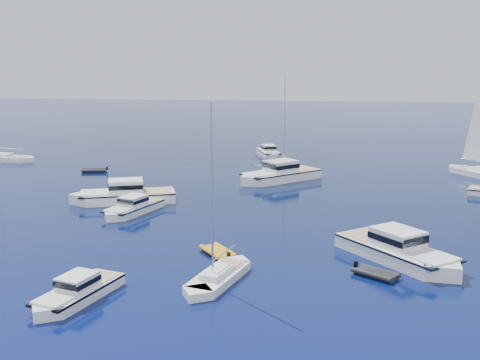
{
  "coord_description": "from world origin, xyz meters",
  "views": [
    {
      "loc": [
        4.0,
        -35.38,
        14.92
      ],
      "look_at": [
        -5.93,
        26.76,
        2.2
      ],
      "focal_mm": 43.24,
      "sensor_mm": 36.0,
      "label": 1
    }
  ],
  "objects": [
    {
      "name": "motor_cruiser_distant",
      "position": [
        -2.57,
        37.86,
        0.0
      ],
      "size": [
        11.86,
        11.85,
        3.37
      ],
      "primitive_type": null,
      "rotation": [
        0.0,
        0.0,
        2.36
      ],
      "color": "white",
      "rests_on": "ground"
    },
    {
      "name": "tender_yellow",
      "position": [
        -4.65,
        7.63,
        0.0
      ],
      "size": [
        3.87,
        4.17,
        0.95
      ],
      "primitive_type": null,
      "rotation": [
        0.0,
        0.0,
        0.66
      ],
      "color": "orange",
      "rests_on": "ground"
    },
    {
      "name": "sailboat_fore",
      "position": [
        -3.5,
        2.03,
        0.0
      ],
      "size": [
        4.44,
        9.15,
        13.02
      ],
      "primitive_type": null,
      "rotation": [
        0.0,
        0.0,
        2.89
      ],
      "color": "white",
      "rests_on": "ground"
    },
    {
      "name": "tender_grey_near",
      "position": [
        7.41,
        4.68,
        0.0
      ],
      "size": [
        3.79,
        3.42,
        0.95
      ],
      "primitive_type": null,
      "rotation": [
        0.0,
        0.0,
        4.1
      ],
      "color": "black",
      "rests_on": "ground"
    },
    {
      "name": "motor_cruiser_right",
      "position": [
        9.41,
        8.38,
        0.0
      ],
      "size": [
        10.59,
        11.5,
        3.15
      ],
      "primitive_type": null,
      "rotation": [
        0.0,
        0.0,
        3.85
      ],
      "color": "silver",
      "rests_on": "ground"
    },
    {
      "name": "ground",
      "position": [
        0.0,
        0.0,
        0.0
      ],
      "size": [
        400.0,
        400.0,
        0.0
      ],
      "primitive_type": "plane",
      "color": "#09135D",
      "rests_on": "ground"
    },
    {
      "name": "motor_cruiser_horizon",
      "position": [
        -6.16,
        58.36,
        0.0
      ],
      "size": [
        5.59,
        8.97,
        2.26
      ],
      "primitive_type": null,
      "rotation": [
        0.0,
        0.0,
        3.52
      ],
      "color": "silver",
      "rests_on": "ground"
    },
    {
      "name": "motor_cruiser_left",
      "position": [
        -15.74,
        18.99,
        0.0
      ],
      "size": [
        5.08,
        9.05,
        2.27
      ],
      "primitive_type": null,
      "rotation": [
        0.0,
        0.0,
        2.84
      ],
      "color": "white",
      "rests_on": "ground"
    },
    {
      "name": "sailboat_far_l",
      "position": [
        -46.61,
        46.62,
        0.0
      ],
      "size": [
        12.04,
        4.32,
        17.31
      ],
      "primitive_type": null,
      "rotation": [
        0.0,
        0.0,
        1.46
      ],
      "color": "white",
      "rests_on": "ground"
    },
    {
      "name": "motor_cruiser_near",
      "position": [
        -11.85,
        -2.64,
        0.0
      ],
      "size": [
        4.41,
        8.44,
        2.12
      ],
      "primitive_type": null,
      "rotation": [
        0.0,
        0.0,
        2.89
      ],
      "color": "silver",
      "rests_on": "ground"
    },
    {
      "name": "sailboat_centre",
      "position": [
        -3.0,
        39.11,
        0.0
      ],
      "size": [
        9.41,
        3.28,
        13.55
      ],
      "primitive_type": null,
      "rotation": [
        0.0,
        0.0,
        4.81
      ],
      "color": "white",
      "rests_on": "ground"
    },
    {
      "name": "motor_cruiser_centre",
      "position": [
        -18.27,
        23.44,
        0.0
      ],
      "size": [
        12.7,
        7.72,
        3.19
      ],
      "primitive_type": null,
      "rotation": [
        0.0,
        0.0,
        1.93
      ],
      "color": "white",
      "rests_on": "ground"
    },
    {
      "name": "tender_grey_far",
      "position": [
        -28.68,
        39.85,
        0.0
      ],
      "size": [
        3.93,
        2.79,
        0.95
      ],
      "primitive_type": null,
      "rotation": [
        0.0,
        0.0,
        1.83
      ],
      "color": "black",
      "rests_on": "ground"
    }
  ]
}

